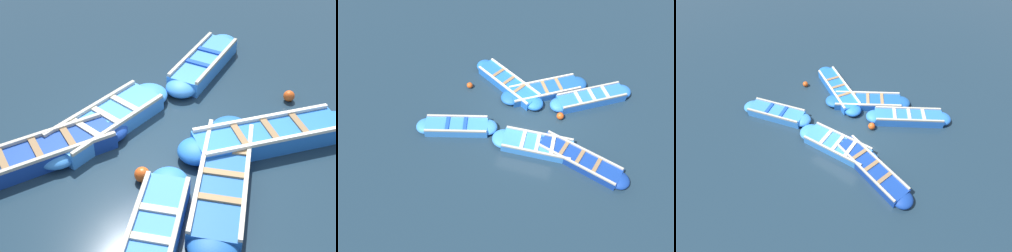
{
  "view_description": "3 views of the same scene",
  "coord_description": "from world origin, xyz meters",
  "views": [
    {
      "loc": [
        -5.3,
        -4.99,
        6.31
      ],
      "look_at": [
        0.1,
        0.2,
        0.33
      ],
      "focal_mm": 50.0,
      "sensor_mm": 36.0,
      "label": 1
    },
    {
      "loc": [
        -1.43,
        8.29,
        10.5
      ],
      "look_at": [
        0.79,
        0.95,
        0.33
      ],
      "focal_mm": 35.0,
      "sensor_mm": 36.0,
      "label": 2
    },
    {
      "loc": [
        -4.39,
        6.43,
        8.32
      ],
      "look_at": [
        -0.37,
        0.66,
        0.55
      ],
      "focal_mm": 28.0,
      "sensor_mm": 36.0,
      "label": 3
    }
  ],
  "objects": [
    {
      "name": "boat_broadside",
      "position": [
        -2.19,
        1.54,
        0.18
      ],
      "size": [
        3.89,
        1.78,
        0.41
      ],
      "color": "navy",
      "rests_on": "ground"
    },
    {
      "name": "boat_alongside",
      "position": [
        2.68,
        1.44,
        0.18
      ],
      "size": [
        3.29,
        1.57,
        0.42
      ],
      "color": "#3884E0",
      "rests_on": "ground"
    },
    {
      "name": "boat_bow_out",
      "position": [
        -0.57,
        1.38,
        0.17
      ],
      "size": [
        3.57,
        1.08,
        0.41
      ],
      "color": "#3884E0",
      "rests_on": "ground"
    },
    {
      "name": "ground_plane",
      "position": [
        0.0,
        0.0,
        0.0
      ],
      "size": [
        120.0,
        120.0,
        0.0
      ],
      "primitive_type": "plane",
      "color": "#1C303F"
    },
    {
      "name": "buoy_yellow_far",
      "position": [
        -1.13,
        -0.3,
        0.15
      ],
      "size": [
        0.3,
        0.3,
        0.3
      ],
      "primitive_type": "sphere",
      "color": "#E05119",
      "rests_on": "ground"
    },
    {
      "name": "buoy_orange_near",
      "position": [
        3.01,
        -0.87,
        0.13
      ],
      "size": [
        0.26,
        0.26,
        0.26
      ],
      "primitive_type": "sphere",
      "color": "#E05119",
      "rests_on": "ground"
    },
    {
      "name": "boat_centre",
      "position": [
        -0.2,
        -1.49,
        0.17
      ],
      "size": [
        3.71,
        2.79,
        0.39
      ],
      "color": "#1E59AD",
      "rests_on": "ground"
    },
    {
      "name": "boat_drifting",
      "position": [
        -2.18,
        -1.6,
        0.19
      ],
      "size": [
        3.47,
        2.56,
        0.44
      ],
      "color": "blue",
      "rests_on": "ground"
    },
    {
      "name": "boat_end_of_row",
      "position": [
        1.39,
        -1.4,
        0.19
      ],
      "size": [
        3.73,
        2.58,
        0.44
      ],
      "color": "blue",
      "rests_on": "ground"
    }
  ]
}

